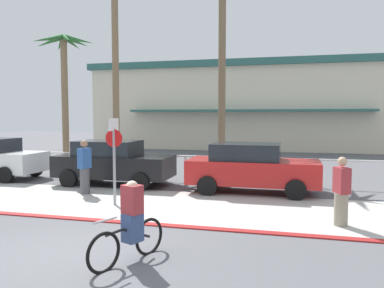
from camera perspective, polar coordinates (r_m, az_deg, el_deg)
name	(u,v)px	position (r m, az deg, el deg)	size (l,w,h in m)	color
ground_plane	(194,175)	(17.10, 0.36, -4.64)	(80.00, 80.00, 0.00)	#5B5B60
sidewalk_strip	(147,204)	(11.66, -6.63, -8.83)	(44.00, 4.00, 0.02)	beige
curb_paint	(118,222)	(9.87, -10.87, -11.26)	(44.00, 0.24, 0.03)	maroon
building_backdrop	(254,107)	(34.05, 9.14, 5.49)	(25.59, 12.42, 6.79)	beige
rail_fence	(185,160)	(15.55, -0.97, -2.39)	(20.00, 0.08, 1.04)	white
stop_sign_bike_lane	(114,149)	(11.43, -11.49, -0.68)	(0.52, 0.56, 2.56)	gray
palm_tree_1	(64,65)	(22.78, -18.51, 11.11)	(3.60, 3.59, 7.13)	#846B4C
palm_tree_2	(114,29)	(21.99, -11.50, 16.38)	(2.80, 3.09, 10.04)	#846B4C
palm_tree_3	(221,20)	(19.59, 4.38, 17.83)	(3.25, 3.75, 9.61)	#756047
car_black_1	(113,162)	(14.93, -11.64, -2.66)	(4.40, 2.02, 1.69)	black
car_red_2	(251,167)	(13.30, 8.79, -3.46)	(4.40, 2.02, 1.69)	red
cyclist_black_0	(131,223)	(7.17, -9.11, -11.57)	(0.78, 1.70, 1.50)	black
pedestrian_0	(85,169)	(13.39, -15.66, -3.59)	(0.40, 0.46, 1.82)	#4C4C51
pedestrian_1	(341,194)	(9.87, 21.29, -6.99)	(0.42, 0.47, 1.67)	gray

